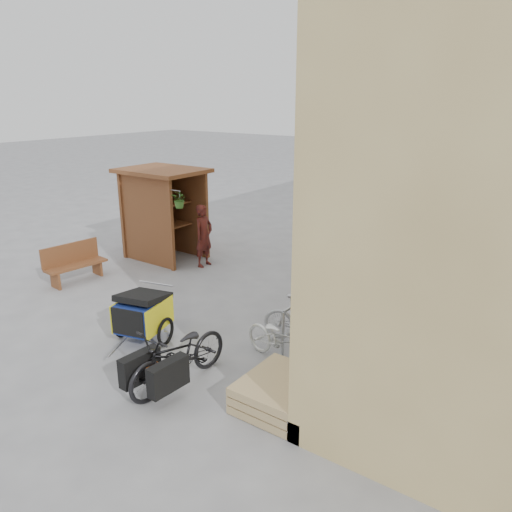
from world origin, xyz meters
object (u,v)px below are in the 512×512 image
Objects in this scene: person_kiosk at (204,236)px; bike_2 at (340,302)px; bike_3 at (341,288)px; bike_1 at (304,320)px; kiosk at (161,201)px; cargo_bike at (178,357)px; shopping_carts at (450,237)px; bike_6 at (388,269)px; bike_7 at (398,261)px; bike_5 at (365,268)px; bike_0 at (282,340)px; child_trailer at (143,312)px; bike_4 at (360,276)px; pallet_stack at (280,392)px; bench at (74,262)px.

bike_2 is (4.36, -1.04, -0.38)m from person_kiosk.
bike_1 is at bearing 172.13° from bike_3.
kiosk is 1.69× the size of bike_1.
cargo_bike is at bearing 146.95° from bike_2.
shopping_carts is at bearing 35.42° from kiosk.
bike_6 is 1.09× the size of bike_7.
bike_7 is at bearing -0.45° from bike_5.
bike_5 is (-0.19, 3.67, 0.15)m from bike_0.
child_trailer is at bearing 136.89° from bike_6.
bike_4 reaches higher than bike_6.
person_kiosk reaches higher than cargo_bike.
person_kiosk is (1.37, 0.12, -0.75)m from kiosk.
kiosk is 7.76m from shopping_carts.
pallet_stack is at bearing -177.21° from bike_3.
bike_3 is (5.53, -0.47, -1.02)m from kiosk.
bike_1 is at bearing 18.83° from child_trailer.
pallet_stack is 6.35m from person_kiosk.
bench is 6.61m from bike_4.
bench is at bearing 99.19° from bike_3.
person_kiosk is 0.90× the size of bike_3.
person_kiosk is 1.08× the size of bike_1.
bench is 0.83× the size of bike_3.
bike_4 is (5.91, 2.98, 0.02)m from bench.
bike_7 is (-0.53, -2.36, -0.14)m from shopping_carts.
bike_1 is at bearing -174.16° from bike_7.
cargo_bike is at bearing -39.25° from child_trailer.
bike_3 reaches higher than bike_1.
bike_4 is 1.64m from bike_7.
bike_4 is at bearing 12.76° from bike_0.
bike_5 reaches higher than cargo_bike.
kiosk reaches higher than child_trailer.
kiosk is 4.92m from child_trailer.
pallet_stack is 1.22m from bike_0.
shopping_carts is 0.96× the size of bike_6.
kiosk is at bearing 141.12° from cargo_bike.
person_kiosk is (-4.91, -4.35, 0.22)m from shopping_carts.
bike_6 is (0.28, 0.64, -0.13)m from bike_5.
bike_2 is (2.54, 2.69, -0.11)m from child_trailer.
bike_5 is 1.25× the size of bike_7.
shopping_carts is at bearing 54.66° from child_trailer.
person_kiosk is 1.04× the size of bike_0.
bike_7 is at bearing 84.61° from cargo_bike.
cargo_bike reaches higher than bench.
bike_5 reaches higher than bike_1.
person_kiosk is at bearing -138.48° from shopping_carts.
bike_6 is (-0.54, 5.33, 0.21)m from pallet_stack.
bike_4 is (-0.07, 2.53, 0.04)m from bike_1.
pallet_stack is 0.81× the size of bike_1.
kiosk is 1.62× the size of shopping_carts.
bike_3 reaches higher than bike_0.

